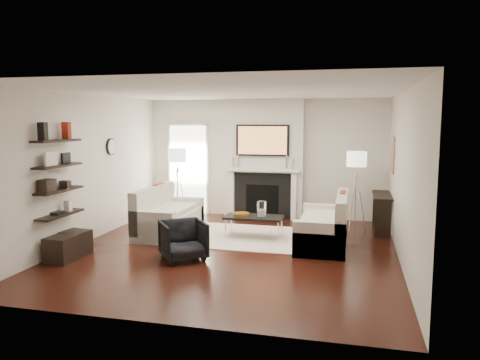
% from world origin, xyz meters
% --- Properties ---
extents(room_envelope, '(6.00, 6.00, 6.00)m').
position_xyz_m(room_envelope, '(0.00, 0.00, 1.35)').
color(room_envelope, '#33120B').
rests_on(room_envelope, ground).
extents(chimney_breast, '(1.80, 0.25, 2.70)m').
position_xyz_m(chimney_breast, '(0.00, 2.88, 1.35)').
color(chimney_breast, silver).
rests_on(chimney_breast, floor).
extents(fireplace_surround, '(1.30, 0.02, 1.04)m').
position_xyz_m(fireplace_surround, '(0.00, 2.74, 0.52)').
color(fireplace_surround, black).
rests_on(fireplace_surround, floor).
extents(firebox, '(0.75, 0.02, 0.65)m').
position_xyz_m(firebox, '(0.00, 2.73, 0.45)').
color(firebox, black).
rests_on(firebox, floor).
extents(mantel_pilaster_l, '(0.12, 0.08, 1.10)m').
position_xyz_m(mantel_pilaster_l, '(-0.72, 2.71, 0.55)').
color(mantel_pilaster_l, white).
rests_on(mantel_pilaster_l, floor).
extents(mantel_pilaster_r, '(0.12, 0.08, 1.10)m').
position_xyz_m(mantel_pilaster_r, '(0.72, 2.71, 0.55)').
color(mantel_pilaster_r, white).
rests_on(mantel_pilaster_r, floor).
extents(mantel_shelf, '(1.70, 0.18, 0.07)m').
position_xyz_m(mantel_shelf, '(0.00, 2.69, 1.12)').
color(mantel_shelf, white).
rests_on(mantel_shelf, chimney_breast).
extents(tv_body, '(1.20, 0.06, 0.70)m').
position_xyz_m(tv_body, '(0.00, 2.71, 1.78)').
color(tv_body, black).
rests_on(tv_body, chimney_breast).
extents(tv_screen, '(1.10, 0.00, 0.62)m').
position_xyz_m(tv_screen, '(0.00, 2.68, 1.78)').
color(tv_screen, '#BF723F').
rests_on(tv_screen, tv_body).
extents(candlestick_l_tall, '(0.04, 0.04, 0.30)m').
position_xyz_m(candlestick_l_tall, '(-0.55, 2.70, 1.30)').
color(candlestick_l_tall, silver).
rests_on(candlestick_l_tall, mantel_shelf).
extents(candlestick_l_short, '(0.04, 0.04, 0.24)m').
position_xyz_m(candlestick_l_short, '(-0.68, 2.70, 1.27)').
color(candlestick_l_short, silver).
rests_on(candlestick_l_short, mantel_shelf).
extents(candlestick_r_tall, '(0.04, 0.04, 0.30)m').
position_xyz_m(candlestick_r_tall, '(0.55, 2.70, 1.30)').
color(candlestick_r_tall, silver).
rests_on(candlestick_r_tall, mantel_shelf).
extents(candlestick_r_short, '(0.04, 0.04, 0.24)m').
position_xyz_m(candlestick_r_short, '(0.68, 2.70, 1.27)').
color(candlestick_r_short, silver).
rests_on(candlestick_r_short, mantel_shelf).
extents(hallway_panel, '(0.90, 0.02, 2.10)m').
position_xyz_m(hallway_panel, '(-1.85, 2.98, 1.05)').
color(hallway_panel, white).
rests_on(hallway_panel, floor).
extents(door_trim_l, '(0.06, 0.06, 2.16)m').
position_xyz_m(door_trim_l, '(-2.33, 2.96, 1.05)').
color(door_trim_l, white).
rests_on(door_trim_l, floor).
extents(door_trim_r, '(0.06, 0.06, 2.16)m').
position_xyz_m(door_trim_r, '(-1.37, 2.96, 1.05)').
color(door_trim_r, white).
rests_on(door_trim_r, floor).
extents(door_trim_top, '(1.02, 0.06, 0.06)m').
position_xyz_m(door_trim_top, '(-1.85, 2.96, 2.13)').
color(door_trim_top, white).
rests_on(door_trim_top, wall_back).
extents(rug, '(2.60, 2.00, 0.01)m').
position_xyz_m(rug, '(0.11, 0.98, 0.01)').
color(rug, beige).
rests_on(rug, floor).
extents(loveseat_left_base, '(0.85, 1.80, 0.42)m').
position_xyz_m(loveseat_left_base, '(-1.51, 0.89, 0.21)').
color(loveseat_left_base, beige).
rests_on(loveseat_left_base, floor).
extents(loveseat_left_back, '(0.18, 1.80, 0.80)m').
position_xyz_m(loveseat_left_back, '(-1.84, 0.89, 0.53)').
color(loveseat_left_back, beige).
rests_on(loveseat_left_back, floor).
extents(loveseat_left_arm_n, '(0.85, 0.18, 0.60)m').
position_xyz_m(loveseat_left_arm_n, '(-1.51, 0.08, 0.30)').
color(loveseat_left_arm_n, beige).
rests_on(loveseat_left_arm_n, floor).
extents(loveseat_left_arm_s, '(0.85, 0.18, 0.60)m').
position_xyz_m(loveseat_left_arm_s, '(-1.51, 1.70, 0.30)').
color(loveseat_left_arm_s, beige).
rests_on(loveseat_left_arm_s, floor).
extents(loveseat_left_cushion, '(0.63, 1.44, 0.10)m').
position_xyz_m(loveseat_left_cushion, '(-1.46, 0.89, 0.47)').
color(loveseat_left_cushion, beige).
rests_on(loveseat_left_cushion, loveseat_left_base).
extents(pillow_left_orange, '(0.10, 0.42, 0.42)m').
position_xyz_m(pillow_left_orange, '(-1.84, 1.19, 0.73)').
color(pillow_left_orange, maroon).
rests_on(pillow_left_orange, loveseat_left_cushion).
extents(pillow_left_charcoal, '(0.10, 0.40, 0.40)m').
position_xyz_m(pillow_left_charcoal, '(-1.84, 0.59, 0.72)').
color(pillow_left_charcoal, black).
rests_on(pillow_left_charcoal, loveseat_left_cushion).
extents(loveseat_right_base, '(0.85, 1.80, 0.42)m').
position_xyz_m(loveseat_right_base, '(1.49, 0.72, 0.21)').
color(loveseat_right_base, beige).
rests_on(loveseat_right_base, floor).
extents(loveseat_right_back, '(0.18, 1.80, 0.80)m').
position_xyz_m(loveseat_right_back, '(1.82, 0.72, 0.53)').
color(loveseat_right_back, beige).
rests_on(loveseat_right_back, floor).
extents(loveseat_right_arm_n, '(0.85, 0.18, 0.60)m').
position_xyz_m(loveseat_right_arm_n, '(1.49, -0.09, 0.30)').
color(loveseat_right_arm_n, beige).
rests_on(loveseat_right_arm_n, floor).
extents(loveseat_right_arm_s, '(0.85, 0.18, 0.60)m').
position_xyz_m(loveseat_right_arm_s, '(1.49, 1.53, 0.30)').
color(loveseat_right_arm_s, beige).
rests_on(loveseat_right_arm_s, floor).
extents(loveseat_right_cushion, '(0.63, 1.44, 0.10)m').
position_xyz_m(loveseat_right_cushion, '(1.44, 0.72, 0.47)').
color(loveseat_right_cushion, beige).
rests_on(loveseat_right_cushion, loveseat_right_base).
extents(pillow_right_orange, '(0.10, 0.42, 0.42)m').
position_xyz_m(pillow_right_orange, '(1.82, 1.02, 0.73)').
color(pillow_right_orange, maroon).
rests_on(pillow_right_orange, loveseat_right_cushion).
extents(pillow_right_charcoal, '(0.10, 0.40, 0.40)m').
position_xyz_m(pillow_right_charcoal, '(1.82, 0.42, 0.72)').
color(pillow_right_charcoal, black).
rests_on(pillow_right_charcoal, loveseat_right_cushion).
extents(coffee_table, '(1.10, 0.55, 0.04)m').
position_xyz_m(coffee_table, '(0.19, 0.95, 0.40)').
color(coffee_table, black).
rests_on(coffee_table, floor).
extents(coffee_leg_nw, '(0.02, 0.02, 0.38)m').
position_xyz_m(coffee_leg_nw, '(-0.31, 0.73, 0.19)').
color(coffee_leg_nw, silver).
rests_on(coffee_leg_nw, floor).
extents(coffee_leg_ne, '(0.02, 0.02, 0.38)m').
position_xyz_m(coffee_leg_ne, '(0.69, 0.73, 0.19)').
color(coffee_leg_ne, silver).
rests_on(coffee_leg_ne, floor).
extents(coffee_leg_sw, '(0.02, 0.02, 0.38)m').
position_xyz_m(coffee_leg_sw, '(-0.31, 1.17, 0.19)').
color(coffee_leg_sw, silver).
rests_on(coffee_leg_sw, floor).
extents(coffee_leg_se, '(0.02, 0.02, 0.38)m').
position_xyz_m(coffee_leg_se, '(0.69, 1.17, 0.19)').
color(coffee_leg_se, silver).
rests_on(coffee_leg_se, floor).
extents(hurricane_glass, '(0.18, 0.18, 0.31)m').
position_xyz_m(hurricane_glass, '(0.34, 0.95, 0.56)').
color(hurricane_glass, white).
rests_on(hurricane_glass, coffee_table).
extents(hurricane_candle, '(0.10, 0.10, 0.14)m').
position_xyz_m(hurricane_candle, '(0.34, 0.95, 0.50)').
color(hurricane_candle, white).
rests_on(hurricane_candle, coffee_table).
extents(copper_bowl, '(0.32, 0.32, 0.05)m').
position_xyz_m(copper_bowl, '(-0.06, 0.95, 0.45)').
color(copper_bowl, '#B4701E').
rests_on(copper_bowl, coffee_table).
extents(armchair, '(0.91, 0.90, 0.69)m').
position_xyz_m(armchair, '(-0.63, -0.67, 0.35)').
color(armchair, black).
rests_on(armchair, floor).
extents(lamp_left_post, '(0.02, 0.02, 1.20)m').
position_xyz_m(lamp_left_post, '(-1.85, 2.24, 0.60)').
color(lamp_left_post, silver).
rests_on(lamp_left_post, floor).
extents(lamp_left_shade, '(0.40, 0.40, 0.30)m').
position_xyz_m(lamp_left_shade, '(-1.85, 2.24, 1.45)').
color(lamp_left_shade, white).
rests_on(lamp_left_shade, lamp_left_post).
extents(lamp_left_leg_a, '(0.25, 0.02, 1.23)m').
position_xyz_m(lamp_left_leg_a, '(-1.74, 2.24, 0.60)').
color(lamp_left_leg_a, silver).
rests_on(lamp_left_leg_a, floor).
extents(lamp_left_leg_b, '(0.14, 0.22, 1.23)m').
position_xyz_m(lamp_left_leg_b, '(-1.91, 2.34, 0.60)').
color(lamp_left_leg_b, silver).
rests_on(lamp_left_leg_b, floor).
extents(lamp_left_leg_c, '(0.14, 0.22, 1.23)m').
position_xyz_m(lamp_left_leg_c, '(-1.91, 2.15, 0.60)').
color(lamp_left_leg_c, silver).
rests_on(lamp_left_leg_c, floor).
extents(lamp_right_post, '(0.02, 0.02, 1.20)m').
position_xyz_m(lamp_right_post, '(2.05, 2.13, 0.60)').
color(lamp_right_post, silver).
rests_on(lamp_right_post, floor).
extents(lamp_right_shade, '(0.40, 0.40, 0.30)m').
position_xyz_m(lamp_right_shade, '(2.05, 2.13, 1.45)').
color(lamp_right_shade, white).
rests_on(lamp_right_shade, lamp_right_post).
extents(lamp_right_leg_a, '(0.25, 0.02, 1.23)m').
position_xyz_m(lamp_right_leg_a, '(2.16, 2.13, 0.60)').
color(lamp_right_leg_a, silver).
rests_on(lamp_right_leg_a, floor).
extents(lamp_right_leg_b, '(0.14, 0.22, 1.23)m').
position_xyz_m(lamp_right_leg_b, '(2.00, 2.23, 0.60)').
color(lamp_right_leg_b, silver).
rests_on(lamp_right_leg_b, floor).
extents(lamp_right_leg_c, '(0.14, 0.22, 1.23)m').
position_xyz_m(lamp_right_leg_c, '(1.99, 2.04, 0.60)').
color(lamp_right_leg_c, silver).
rests_on(lamp_right_leg_c, floor).
extents(console_top, '(0.35, 1.20, 0.04)m').
position_xyz_m(console_top, '(2.57, 2.11, 0.73)').
color(console_top, black).
rests_on(console_top, floor).
extents(console_leg_n, '(0.30, 0.04, 0.71)m').
position_xyz_m(console_leg_n, '(2.57, 1.56, 0.35)').
color(console_leg_n, black).
rests_on(console_leg_n, floor).
extents(console_leg_s, '(0.30, 0.04, 0.71)m').
position_xyz_m(console_leg_s, '(2.57, 2.66, 0.35)').
color(console_leg_s, black).
rests_on(console_leg_s, floor).
extents(wall_art, '(0.03, 0.70, 0.70)m').
position_xyz_m(wall_art, '(2.73, 2.05, 1.55)').
color(wall_art, '#A56852').
rests_on(wall_art, wall_right).
extents(shelf_bottom, '(0.25, 1.00, 0.03)m').
position_xyz_m(shelf_bottom, '(-2.62, -1.00, 0.70)').
color(shelf_bottom, black).
rests_on(shelf_bottom, wall_left).
extents(shelf_lower, '(0.25, 1.00, 0.04)m').
position_xyz_m(shelf_lower, '(-2.62, -1.00, 1.10)').
color(shelf_lower, black).
rests_on(shelf_lower, wall_left).
extents(shelf_upper, '(0.25, 1.00, 0.04)m').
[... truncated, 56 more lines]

